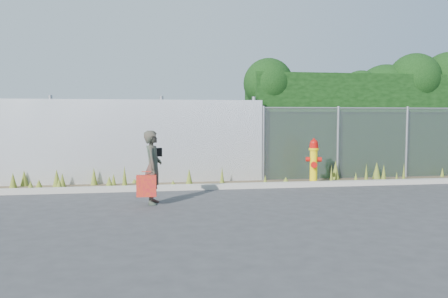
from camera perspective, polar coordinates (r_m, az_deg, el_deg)
name	(u,v)px	position (r m, az deg, el deg)	size (l,w,h in m)	color
ground	(249,203)	(8.95, 3.34, -7.00)	(80.00, 80.00, 0.00)	#343436
curb	(234,186)	(10.68, 1.25, -4.87)	(16.00, 0.22, 0.12)	#A6A196
weed_strip	(220,180)	(11.32, -0.47, -4.04)	(16.00, 1.36, 0.54)	#4B3D2B
corrugated_fence	(102,142)	(11.68, -15.71, 0.89)	(8.50, 0.21, 2.30)	silver
chainlink_fence	(373,142)	(13.13, 18.84, 0.84)	(6.50, 0.07, 2.05)	gray
hedge	(367,110)	(14.18, 18.18, 4.92)	(7.54, 2.19, 3.76)	black
fire_hydrant	(314,162)	(11.47, 11.64, -1.70)	(0.40, 0.36, 1.20)	yellow
woman	(153,167)	(8.83, -9.28, -2.38)	(0.54, 0.35, 1.47)	#0D563F
red_tote_bag	(146,186)	(8.65, -10.10, -4.76)	(0.38, 0.14, 0.50)	#AD0928
black_shoulder_bag	(156,152)	(9.01, -8.87, -0.42)	(0.23, 0.10, 0.17)	black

